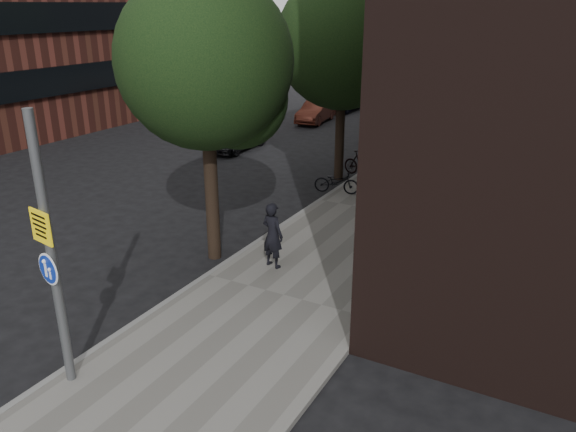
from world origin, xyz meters
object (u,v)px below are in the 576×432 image
Objects in this scene: parked_bike_facade_near at (432,207)px; pedestrian at (273,235)px; signpost at (51,254)px; parked_car_near at (237,135)px.

pedestrian is at bearing 146.46° from parked_bike_facade_near.
parked_bike_facade_near is (3.66, 11.22, -2.07)m from signpost.
parked_car_near reaches higher than parked_bike_facade_near.
pedestrian is 1.03× the size of parked_bike_facade_near.
parked_bike_facade_near is 0.43× the size of parked_car_near.
parked_bike_facade_near is at bearing 82.23° from signpost.
signpost is 2.92× the size of parked_bike_facade_near.
signpost reaches higher than parked_bike_facade_near.
pedestrian is at bearing -53.92° from parked_car_near.
signpost is at bearing 156.00° from parked_bike_facade_near.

